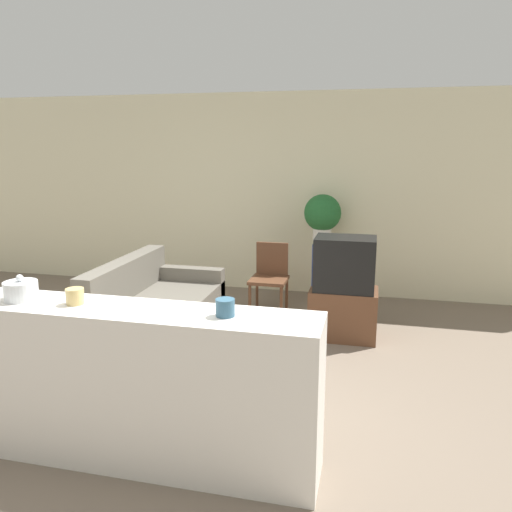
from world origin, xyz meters
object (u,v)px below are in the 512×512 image
at_px(potted_plant, 323,214).
at_px(decorative_bowl, 21,290).
at_px(couch, 155,312).
at_px(television, 344,263).
at_px(wooden_chair, 270,274).

distance_m(potted_plant, decorative_bowl, 4.01).
relative_size(couch, television, 2.58).
bearing_deg(potted_plant, decorative_bowl, -112.97).
xyz_separation_m(television, potted_plant, (-0.36, 1.23, 0.34)).
xyz_separation_m(couch, television, (1.92, 0.49, 0.52)).
relative_size(wooden_chair, potted_plant, 1.43).
bearing_deg(television, potted_plant, 106.40).
height_order(television, potted_plant, potted_plant).
distance_m(wooden_chair, decorative_bowl, 3.34).
bearing_deg(potted_plant, television, -73.60).
distance_m(couch, potted_plant, 2.48).
bearing_deg(potted_plant, wooden_chair, -134.64).
xyz_separation_m(couch, wooden_chair, (1.00, 1.15, 0.18)).
height_order(couch, decorative_bowl, decorative_bowl).
height_order(couch, television, television).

